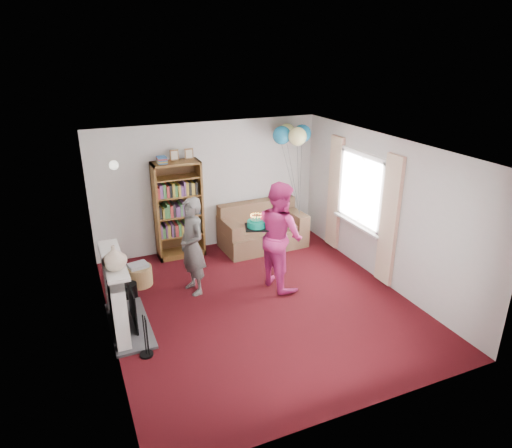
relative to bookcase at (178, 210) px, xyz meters
name	(u,v)px	position (x,y,z in m)	size (l,w,h in m)	color
ground	(260,304)	(0.69, -2.30, -0.91)	(5.00, 5.00, 0.00)	black
wall_back	(209,186)	(0.69, 0.21, 0.34)	(4.50, 0.02, 2.50)	silver
wall_left	(102,258)	(-1.57, -2.30, 0.34)	(0.02, 5.00, 2.50)	silver
wall_right	(384,211)	(2.95, -2.30, 0.34)	(0.02, 5.00, 2.50)	silver
ceiling	(261,148)	(0.69, -2.30, 1.59)	(4.50, 5.00, 0.01)	white
fireplace	(120,297)	(-1.40, -2.11, -0.40)	(0.55, 1.80, 1.12)	#3F3F42
window_bay	(360,203)	(2.89, -1.70, 0.29)	(0.14, 2.02, 2.20)	white
wall_sconce	(114,165)	(-1.06, 0.06, 0.97)	(0.16, 0.23, 0.16)	gold
bookcase	(178,210)	(0.00, 0.00, 0.00)	(0.88, 0.42, 2.07)	#472B14
sofa	(262,230)	(1.63, -0.23, -0.58)	(1.66, 0.88, 0.88)	brown
wicker_basket	(139,275)	(-0.95, -0.91, -0.73)	(0.44, 0.44, 0.39)	#A77B4E
person_striped	(192,246)	(-0.15, -1.49, -0.10)	(0.59, 0.39, 1.62)	black
person_magenta	(280,235)	(1.24, -1.84, 0.00)	(0.89, 0.69, 1.82)	#BF266F
birthday_cake	(257,224)	(0.88, -1.72, 0.21)	(0.38, 0.38, 0.22)	black
balloons	(292,134)	(2.26, -0.23, 1.31)	(0.79, 0.79, 1.74)	#3F3F3F
mantel_vase	(114,258)	(-1.43, -2.45, 0.38)	(0.32, 0.32, 0.33)	beige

